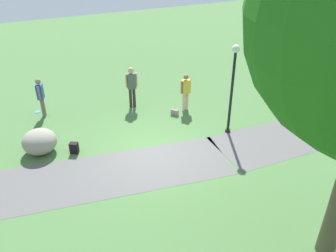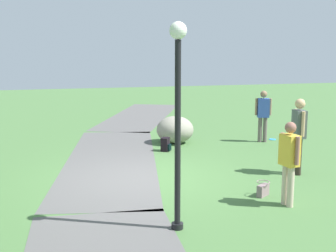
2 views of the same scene
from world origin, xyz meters
name	(u,v)px [view 1 (image 1 of 2)]	position (x,y,z in m)	size (l,w,h in m)	color
ground_plane	(156,152)	(0.00, 0.00, 0.00)	(48.00, 48.00, 0.00)	#476F3C
footpath_segment_near	(312,131)	(-6.01, 1.45, 0.00)	(8.13, 2.85, 0.01)	#585655
footpath_segment_mid	(107,174)	(1.92, 0.46, 0.00)	(8.30, 3.80, 0.01)	#585655
lamp_post	(233,81)	(-3.07, 0.02, 2.11)	(0.28, 0.28, 3.40)	black
lawn_boulder	(40,141)	(3.55, -1.80, 0.43)	(1.42, 1.43, 0.86)	gray
woman_with_handbag	(186,90)	(-2.52, -2.33, 0.94)	(0.51, 0.29, 1.63)	#C9B29A
man_near_boulder	(41,95)	(2.99, -4.55, 0.96)	(0.34, 0.50, 1.65)	#655956
passerby_on_path	(132,84)	(-0.62, -3.66, 1.07)	(0.52, 0.28, 1.82)	#312720
handbag_on_grass	(175,112)	(-1.90, -2.13, 0.14)	(0.38, 0.38, 0.31)	gray
backpack_by_boulder	(74,148)	(2.53, -1.22, 0.19)	(0.34, 0.35, 0.40)	black
frisbee_on_grass	(37,112)	(3.22, -5.04, 0.01)	(0.22, 0.22, 0.02)	#2F9DE6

